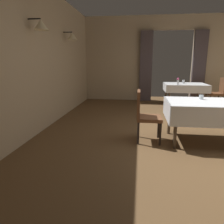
# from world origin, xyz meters

# --- Properties ---
(ground) EXTENTS (10.08, 10.08, 0.00)m
(ground) POSITION_xyz_m (0.00, 0.00, 0.00)
(ground) COLOR brown
(wall_left) EXTENTS (0.49, 8.40, 3.00)m
(wall_left) POSITION_xyz_m (-3.20, 0.00, 1.51)
(wall_left) COLOR tan
(wall_left) RESTS_ON ground
(wall_back) EXTENTS (6.40, 0.27, 3.00)m
(wall_back) POSITION_xyz_m (0.00, 4.18, 1.51)
(wall_back) COLOR tan
(wall_back) RESTS_ON ground
(dining_table_mid) EXTENTS (1.41, 0.99, 0.75)m
(dining_table_mid) POSITION_xyz_m (0.08, -0.00, 0.65)
(dining_table_mid) COLOR #4C3D2D
(dining_table_mid) RESTS_ON ground
(dining_table_far) EXTENTS (1.29, 1.06, 0.75)m
(dining_table_far) POSITION_xyz_m (0.31, 3.11, 0.66)
(dining_table_far) COLOR #4C3D2D
(dining_table_far) RESTS_ON ground
(chair_mid_left) EXTENTS (0.44, 0.44, 0.93)m
(chair_mid_left) POSITION_xyz_m (-1.01, -0.09, 0.52)
(chair_mid_left) COLOR black
(chair_mid_left) RESTS_ON ground
(chair_far_right) EXTENTS (0.44, 0.44, 0.93)m
(chair_far_right) POSITION_xyz_m (1.33, 3.17, 0.52)
(chair_far_right) COLOR black
(chair_far_right) RESTS_ON ground
(glass_mid_b) EXTENTS (0.08, 0.08, 0.08)m
(glass_mid_b) POSITION_xyz_m (0.02, 0.21, 0.79)
(glass_mid_b) COLOR silver
(glass_mid_b) RESTS_ON dining_table_mid
(flower_vase_far) EXTENTS (0.07, 0.07, 0.21)m
(flower_vase_far) POSITION_xyz_m (0.01, 2.75, 0.86)
(flower_vase_far) COLOR silver
(flower_vase_far) RESTS_ON dining_table_far
(glass_far_b) EXTENTS (0.07, 0.07, 0.12)m
(glass_far_b) POSITION_xyz_m (0.24, 3.09, 0.81)
(glass_far_b) COLOR silver
(glass_far_b) RESTS_ON dining_table_far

